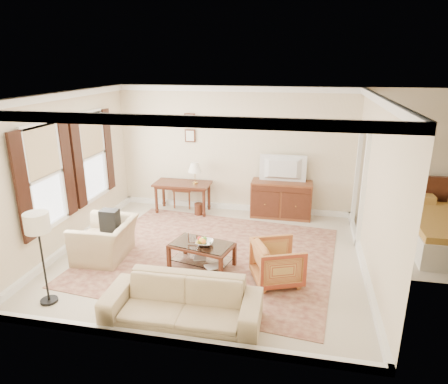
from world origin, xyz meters
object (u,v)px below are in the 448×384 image
(club_armchair, at_px, (105,233))
(coffee_table, at_px, (202,249))
(tv, at_px, (283,161))
(sofa, at_px, (182,296))
(writing_desk, at_px, (183,187))
(sideboard, at_px, (281,199))
(striped_armchair, at_px, (277,261))

(club_armchair, bearing_deg, coffee_table, 87.81)
(tv, xyz_separation_m, sofa, (-1.05, -4.20, -0.91))
(writing_desk, bearing_deg, club_armchair, -105.35)
(sideboard, height_order, sofa, sideboard)
(striped_armchair, distance_m, club_armchair, 3.13)
(coffee_table, distance_m, sofa, 1.58)
(tv, bearing_deg, writing_desk, 2.87)
(sideboard, bearing_deg, coffee_table, -114.07)
(writing_desk, height_order, club_armchair, club_armchair)
(tv, height_order, striped_armchair, tv)
(coffee_table, height_order, club_armchair, club_armchair)
(coffee_table, bearing_deg, sideboard, 65.93)
(tv, height_order, club_armchair, tv)
(tv, height_order, coffee_table, tv)
(sideboard, bearing_deg, striped_armchair, -87.42)
(coffee_table, bearing_deg, sofa, -85.10)
(sideboard, relative_size, sofa, 0.64)
(writing_desk, bearing_deg, tv, 2.87)
(club_armchair, height_order, sofa, club_armchair)
(club_armchair, bearing_deg, sofa, 48.72)
(writing_desk, bearing_deg, striped_armchair, -48.68)
(coffee_table, relative_size, sofa, 0.55)
(tv, distance_m, club_armchair, 4.07)
(striped_armchair, height_order, club_armchair, club_armchair)
(striped_armchair, relative_size, sofa, 0.36)
(striped_armchair, bearing_deg, sofa, 116.91)
(coffee_table, xyz_separation_m, striped_armchair, (1.32, -0.24, 0.04))
(writing_desk, xyz_separation_m, sideboard, (2.29, 0.13, -0.18))
(sideboard, distance_m, coffee_table, 2.90)
(tv, xyz_separation_m, coffee_table, (-1.18, -2.63, -0.99))
(striped_armchair, bearing_deg, club_armchair, 64.10)
(writing_desk, relative_size, club_armchair, 1.21)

